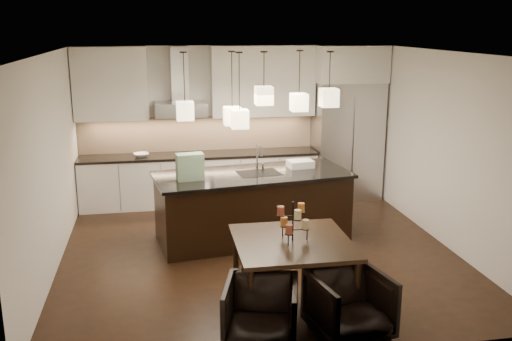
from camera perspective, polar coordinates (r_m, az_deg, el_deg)
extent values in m
cube|color=black|center=(8.27, 0.25, -8.15)|extent=(5.50, 5.50, 0.02)
cube|color=white|center=(7.64, 0.27, 11.77)|extent=(5.50, 5.50, 0.02)
cube|color=silver|center=(10.51, -2.48, 4.76)|extent=(5.50, 0.02, 2.80)
cube|color=silver|center=(5.25, 5.75, -5.32)|extent=(5.50, 0.02, 2.80)
cube|color=silver|center=(7.83, -20.02, 0.52)|extent=(0.02, 5.50, 2.80)
cube|color=silver|center=(8.75, 18.33, 2.06)|extent=(0.02, 5.50, 2.80)
cube|color=#B7B7BA|center=(10.69, 9.06, 2.99)|extent=(1.20, 0.72, 2.15)
cube|color=silver|center=(10.50, 9.37, 10.49)|extent=(1.26, 0.72, 0.65)
cube|color=silver|center=(10.33, -5.61, -0.92)|extent=(4.21, 0.62, 0.88)
cube|color=black|center=(10.22, -5.67, 1.57)|extent=(4.21, 0.66, 0.04)
cube|color=beige|center=(10.44, -5.85, 3.72)|extent=(4.21, 0.02, 0.63)
cube|color=silver|center=(10.15, -14.35, 8.40)|extent=(1.25, 0.35, 1.25)
cube|color=silver|center=(10.31, 0.70, 8.93)|extent=(1.85, 0.35, 1.25)
cube|color=#B7B7BA|center=(10.10, -7.52, 6.09)|extent=(0.90, 0.52, 0.24)
cube|color=#B7B7BA|center=(10.14, -7.66, 9.54)|extent=(0.30, 0.28, 0.96)
imported|color=silver|center=(10.13, -11.41, 1.54)|extent=(0.31, 0.31, 0.06)
cube|color=black|center=(8.59, -0.36, -3.72)|extent=(2.91, 1.48, 0.98)
cube|color=black|center=(8.44, -0.37, -0.42)|extent=(3.01, 1.58, 0.04)
cube|color=#196037|center=(8.09, -6.62, 0.38)|extent=(0.40, 0.25, 0.38)
cube|color=silver|center=(8.79, 4.46, 0.67)|extent=(0.41, 0.32, 0.11)
cylinder|color=#D7BC83|center=(6.49, 4.97, -5.37)|extent=(0.08, 0.08, 0.10)
cylinder|color=#BD6C28|center=(6.56, 2.83, -5.12)|extent=(0.08, 0.08, 0.10)
cylinder|color=brown|center=(6.33, 3.32, -5.87)|extent=(0.08, 0.08, 0.10)
cylinder|color=#BD6C28|center=(6.52, 4.53, -3.72)|extent=(0.08, 0.08, 0.10)
cylinder|color=brown|center=(6.39, 2.49, -4.05)|extent=(0.08, 0.08, 0.10)
cylinder|color=#D7BC83|center=(6.28, 4.20, -4.42)|extent=(0.08, 0.08, 0.10)
imported|color=black|center=(5.92, 0.50, -14.10)|extent=(0.90, 0.91, 0.68)
imported|color=black|center=(6.13, 9.35, -13.15)|extent=(0.89, 0.90, 0.70)
cube|color=beige|center=(8.15, -7.10, 5.93)|extent=(0.24, 0.24, 0.26)
cube|color=beige|center=(8.32, -2.39, 5.47)|extent=(0.24, 0.24, 0.26)
cube|color=beige|center=(8.19, 0.79, 7.50)|extent=(0.24, 0.24, 0.26)
cube|color=beige|center=(8.60, 4.31, 6.82)|extent=(0.24, 0.24, 0.26)
cube|color=beige|center=(8.29, 7.30, 7.24)|extent=(0.24, 0.24, 0.26)
cube|color=beige|center=(8.07, -1.66, 5.18)|extent=(0.24, 0.24, 0.26)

